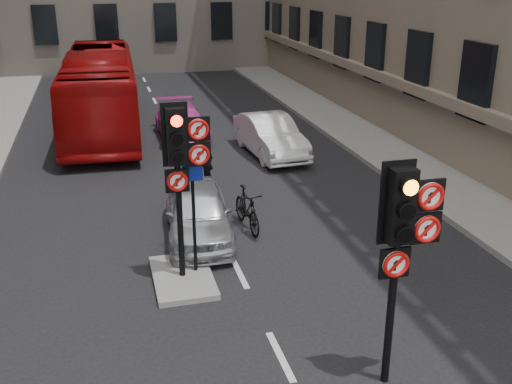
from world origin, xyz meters
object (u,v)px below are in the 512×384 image
car_silver (198,212)px  motorcyclist (202,158)px  motorcycle (247,209)px  signal_far (181,155)px  signal_near (404,229)px  car_pink (181,122)px  car_white (270,136)px  bus_red (100,91)px  info_sign (193,204)px

car_silver → motorcyclist: size_ratio=2.12×
motorcycle → motorcyclist: motorcyclist is taller
signal_far → car_silver: signal_far is taller
signal_far → motorcycle: size_ratio=2.06×
signal_near → car_silver: signal_near is taller
signal_far → motorcyclist: signal_far is taller
signal_far → motorcyclist: size_ratio=2.03×
car_pink → motorcycle: size_ratio=2.44×
signal_far → car_white: signal_far is taller
car_pink → motorcyclist: motorcyclist is taller
car_silver → bus_red: (-1.97, 10.98, 0.90)m
signal_far → car_silver: 2.94m
motorcyclist → info_sign: size_ratio=0.76×
car_white → motorcyclist: 3.84m
bus_red → motorcycle: bearing=-71.4°
car_white → car_pink: car_white is taller
car_white → motorcycle: (-2.26, -5.86, -0.16)m
car_pink → motorcycle: (0.37, -8.79, -0.09)m
bus_red → motorcycle: bus_red is taller
car_white → bus_red: (-5.47, 4.94, 0.86)m
motorcyclist → info_sign: bearing=94.1°
bus_red → info_sign: 12.96m
signal_far → car_pink: size_ratio=0.84×
car_pink → motorcyclist: (-0.18, -5.54, 0.27)m
motorcyclist → car_pink: bearing=-76.4°
motorcyclist → info_sign: (-1.07, -5.30, 0.74)m
signal_far → bus_red: signal_far is taller
signal_near → motorcycle: signal_near is taller
car_white → car_pink: bearing=127.5°
car_white → motorcyclist: motorcyclist is taller
signal_far → info_sign: 1.11m
signal_near → info_sign: size_ratio=1.54×
car_silver → bus_red: size_ratio=0.34×
bus_red → info_sign: (1.60, -12.86, 0.08)m
bus_red → signal_far: bearing=-81.8°
signal_near → bus_red: size_ratio=0.32×
signal_far → bus_red: bearing=96.1°
car_silver → info_sign: info_sign is taller
car_white → car_silver: bearing=-124.6°
signal_near → car_pink: (-1.14, 14.97, -1.97)m
signal_far → motorcycle: 3.58m
car_silver → motorcyclist: motorcyclist is taller
motorcycle → info_sign: (-1.61, -2.06, 1.10)m
car_pink → signal_far: bearing=-97.1°
signal_near → info_sign: signal_near is taller
car_white → info_sign: bearing=-120.5°
motorcyclist → bus_red: bearing=-55.1°
signal_near → motorcyclist: 9.67m
signal_near → car_pink: 15.14m
signal_near → bus_red: 17.48m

